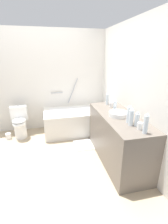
{
  "coord_description": "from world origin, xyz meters",
  "views": [
    {
      "loc": [
        0.19,
        -2.48,
        1.76
      ],
      "look_at": [
        0.81,
        0.21,
        0.76
      ],
      "focal_mm": 25.75,
      "sensor_mm": 36.0,
      "label": 1
    }
  ],
  "objects_px": {
    "drinking_glass_1": "(140,126)",
    "water_bottle_5": "(131,118)",
    "sink_faucet": "(128,113)",
    "sink_basin": "(118,114)",
    "water_bottle_3": "(146,124)",
    "water_bottle_1": "(115,106)",
    "water_bottle_4": "(129,115)",
    "water_bottle_2": "(107,99)",
    "water_bottle_0": "(137,120)",
    "toilet_paper_roll": "(8,136)",
    "drinking_glass_0": "(111,105)",
    "bath_mat": "(88,144)",
    "toilet": "(20,122)",
    "bathtub": "(77,120)"
  },
  "relations": [
    {
      "from": "toilet",
      "to": "sink_basin",
      "type": "relative_size",
      "value": 2.33
    },
    {
      "from": "water_bottle_4",
      "to": "drinking_glass_0",
      "type": "height_order",
      "value": "water_bottle_4"
    },
    {
      "from": "sink_faucet",
      "to": "water_bottle_1",
      "type": "xyz_separation_m",
      "value": [
        -0.15,
        0.21,
        0.07
      ]
    },
    {
      "from": "water_bottle_5",
      "to": "drinking_glass_0",
      "type": "height_order",
      "value": "water_bottle_5"
    },
    {
      "from": "toilet",
      "to": "water_bottle_0",
      "type": "height_order",
      "value": "water_bottle_0"
    },
    {
      "from": "water_bottle_5",
      "to": "toilet_paper_roll",
      "type": "xyz_separation_m",
      "value": [
        -2.01,
        1.58,
        -0.88
      ]
    },
    {
      "from": "bath_mat",
      "to": "water_bottle_1",
      "type": "bearing_deg",
      "value": -46.97
    },
    {
      "from": "sink_basin",
      "to": "water_bottle_1",
      "type": "distance_m",
      "value": 0.22
    },
    {
      "from": "water_bottle_0",
      "to": "sink_basin",
      "type": "bearing_deg",
      "value": 101.65
    },
    {
      "from": "water_bottle_0",
      "to": "water_bottle_2",
      "type": "relative_size",
      "value": 0.9
    },
    {
      "from": "water_bottle_4",
      "to": "water_bottle_5",
      "type": "distance_m",
      "value": 0.1
    },
    {
      "from": "sink_faucet",
      "to": "sink_basin",
      "type": "bearing_deg",
      "value": 180.0
    },
    {
      "from": "water_bottle_0",
      "to": "water_bottle_3",
      "type": "height_order",
      "value": "water_bottle_3"
    },
    {
      "from": "water_bottle_2",
      "to": "water_bottle_4",
      "type": "bearing_deg",
      "value": -91.02
    },
    {
      "from": "bathtub",
      "to": "water_bottle_3",
      "type": "relative_size",
      "value": 5.77
    },
    {
      "from": "sink_basin",
      "to": "water_bottle_3",
      "type": "distance_m",
      "value": 0.64
    },
    {
      "from": "water_bottle_2",
      "to": "water_bottle_0",
      "type": "bearing_deg",
      "value": -88.14
    },
    {
      "from": "water_bottle_3",
      "to": "water_bottle_5",
      "type": "height_order",
      "value": "water_bottle_3"
    },
    {
      "from": "water_bottle_2",
      "to": "drinking_glass_0",
      "type": "height_order",
      "value": "water_bottle_2"
    },
    {
      "from": "toilet",
      "to": "drinking_glass_0",
      "type": "xyz_separation_m",
      "value": [
        1.79,
        -0.81,
        0.53
      ]
    },
    {
      "from": "water_bottle_0",
      "to": "toilet_paper_roll",
      "type": "bearing_deg",
      "value": 141.99
    },
    {
      "from": "water_bottle_3",
      "to": "water_bottle_5",
      "type": "xyz_separation_m",
      "value": [
        -0.06,
        0.26,
        -0.01
      ]
    },
    {
      "from": "water_bottle_3",
      "to": "drinking_glass_0",
      "type": "bearing_deg",
      "value": 90.47
    },
    {
      "from": "toilet_paper_roll",
      "to": "drinking_glass_0",
      "type": "bearing_deg",
      "value": -19.8
    },
    {
      "from": "toilet",
      "to": "water_bottle_2",
      "type": "relative_size",
      "value": 3.1
    },
    {
      "from": "drinking_glass_0",
      "to": "water_bottle_3",
      "type": "bearing_deg",
      "value": -89.53
    },
    {
      "from": "water_bottle_5",
      "to": "bath_mat",
      "type": "relative_size",
      "value": 0.43
    },
    {
      "from": "water_bottle_3",
      "to": "drinking_glass_1",
      "type": "relative_size",
      "value": 2.68
    },
    {
      "from": "toilet",
      "to": "water_bottle_5",
      "type": "height_order",
      "value": "water_bottle_5"
    },
    {
      "from": "water_bottle_4",
      "to": "water_bottle_5",
      "type": "xyz_separation_m",
      "value": [
        -0.02,
        -0.09,
        -0.01
      ]
    },
    {
      "from": "bathtub",
      "to": "water_bottle_5",
      "type": "xyz_separation_m",
      "value": [
        0.47,
        -1.62,
        0.65
      ]
    },
    {
      "from": "water_bottle_5",
      "to": "drinking_glass_1",
      "type": "height_order",
      "value": "water_bottle_5"
    },
    {
      "from": "water_bottle_0",
      "to": "water_bottle_4",
      "type": "height_order",
      "value": "water_bottle_4"
    },
    {
      "from": "sink_basin",
      "to": "water_bottle_0",
      "type": "xyz_separation_m",
      "value": [
        0.08,
        -0.41,
        0.06
      ]
    },
    {
      "from": "water_bottle_0",
      "to": "bath_mat",
      "type": "bearing_deg",
      "value": 112.7
    },
    {
      "from": "sink_basin",
      "to": "water_bottle_2",
      "type": "xyz_separation_m",
      "value": [
        0.05,
        0.63,
        0.07
      ]
    },
    {
      "from": "water_bottle_0",
      "to": "water_bottle_5",
      "type": "height_order",
      "value": "water_bottle_5"
    },
    {
      "from": "water_bottle_1",
      "to": "drinking_glass_0",
      "type": "relative_size",
      "value": 2.46
    },
    {
      "from": "toilet_paper_roll",
      "to": "water_bottle_3",
      "type": "bearing_deg",
      "value": -41.69
    },
    {
      "from": "sink_basin",
      "to": "drinking_glass_1",
      "type": "xyz_separation_m",
      "value": [
        0.07,
        -0.52,
        0.01
      ]
    },
    {
      "from": "sink_basin",
      "to": "water_bottle_2",
      "type": "height_order",
      "value": "water_bottle_2"
    },
    {
      "from": "water_bottle_3",
      "to": "toilet",
      "type": "bearing_deg",
      "value": 133.38
    },
    {
      "from": "toilet",
      "to": "sink_basin",
      "type": "distance_m",
      "value": 2.21
    },
    {
      "from": "water_bottle_4",
      "to": "bath_mat",
      "type": "xyz_separation_m",
      "value": [
        -0.37,
        0.88,
        -0.94
      ]
    },
    {
      "from": "water_bottle_1",
      "to": "water_bottle_5",
      "type": "xyz_separation_m",
      "value": [
        -0.01,
        -0.58,
        0.02
      ]
    },
    {
      "from": "drinking_glass_1",
      "to": "water_bottle_5",
      "type": "bearing_deg",
      "value": 109.9
    },
    {
      "from": "water_bottle_5",
      "to": "drinking_glass_0",
      "type": "relative_size",
      "value": 2.84
    },
    {
      "from": "drinking_glass_0",
      "to": "bath_mat",
      "type": "distance_m",
      "value": 0.96
    },
    {
      "from": "water_bottle_2",
      "to": "water_bottle_4",
      "type": "height_order",
      "value": "water_bottle_4"
    },
    {
      "from": "toilet",
      "to": "drinking_glass_0",
      "type": "bearing_deg",
      "value": 61.12
    }
  ]
}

